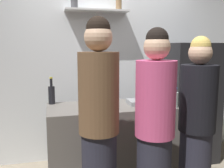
# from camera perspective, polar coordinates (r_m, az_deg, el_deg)

# --- Properties ---
(back_wall_assembly) EXTENTS (4.80, 0.32, 2.60)m
(back_wall_assembly) POSITION_cam_1_polar(r_m,az_deg,el_deg) (3.54, -1.76, 4.22)
(back_wall_assembly) COLOR white
(back_wall_assembly) RESTS_ON ground
(refrigerator) EXTENTS (0.67, 0.66, 1.62)m
(refrigerator) POSITION_cam_1_polar(r_m,az_deg,el_deg) (3.65, 17.04, -3.89)
(refrigerator) COLOR black
(refrigerator) RESTS_ON ground
(counter) EXTENTS (1.46, 0.65, 0.90)m
(counter) POSITION_cam_1_polar(r_m,az_deg,el_deg) (3.03, 0.00, -13.21)
(counter) COLOR #66605B
(counter) RESTS_ON ground
(baking_pan) EXTENTS (0.34, 0.24, 0.05)m
(baking_pan) POSITION_cam_1_polar(r_m,az_deg,el_deg) (2.98, 6.90, -4.05)
(baking_pan) COLOR gray
(baking_pan) RESTS_ON counter
(utensil_holder) EXTENTS (0.10, 0.10, 0.22)m
(utensil_holder) POSITION_cam_1_polar(r_m,az_deg,el_deg) (2.76, -0.10, -4.24)
(utensil_holder) COLOR #B2B2B7
(utensil_holder) RESTS_ON counter
(wine_bottle_green_glass) EXTENTS (0.07, 0.07, 0.32)m
(wine_bottle_green_glass) POSITION_cam_1_polar(r_m,az_deg,el_deg) (2.87, -2.08, -2.66)
(wine_bottle_green_glass) COLOR #19471E
(wine_bottle_green_glass) RESTS_ON counter
(wine_bottle_pale_glass) EXTENTS (0.08, 0.08, 0.35)m
(wine_bottle_pale_glass) POSITION_cam_1_polar(r_m,az_deg,el_deg) (3.21, 6.86, -1.29)
(wine_bottle_pale_glass) COLOR #B2BFB2
(wine_bottle_pale_glass) RESTS_ON counter
(wine_bottle_dark_glass) EXTENTS (0.08, 0.08, 0.32)m
(wine_bottle_dark_glass) POSITION_cam_1_polar(r_m,az_deg,el_deg) (3.03, -13.61, -2.25)
(wine_bottle_dark_glass) COLOR black
(wine_bottle_dark_glass) RESTS_ON counter
(water_bottle_plastic) EXTENTS (0.09, 0.09, 0.22)m
(water_bottle_plastic) POSITION_cam_1_polar(r_m,az_deg,el_deg) (2.87, 14.00, -3.30)
(water_bottle_plastic) COLOR silver
(water_bottle_plastic) RESTS_ON counter
(person_pink_top) EXTENTS (0.34, 0.34, 1.73)m
(person_pink_top) POSITION_cam_1_polar(r_m,az_deg,el_deg) (2.21, 9.70, -10.34)
(person_pink_top) COLOR #262633
(person_pink_top) RESTS_ON ground
(person_brown_jacket) EXTENTS (0.34, 0.34, 1.81)m
(person_brown_jacket) POSITION_cam_1_polar(r_m,az_deg,el_deg) (2.13, -3.00, -9.50)
(person_brown_jacket) COLOR #262633
(person_brown_jacket) RESTS_ON ground
(person_blonde) EXTENTS (0.34, 0.34, 1.66)m
(person_blonde) POSITION_cam_1_polar(r_m,az_deg,el_deg) (2.53, 18.72, -9.10)
(person_blonde) COLOR #262633
(person_blonde) RESTS_ON ground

